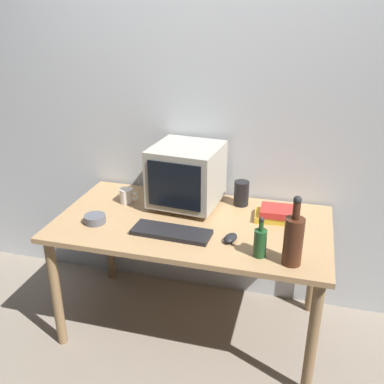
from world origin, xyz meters
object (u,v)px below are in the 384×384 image
bottle_short (260,242)px  metal_canister (241,193)px  bottle_tall (293,239)px  book_stack (276,214)px  cd_spindle (95,219)px  mug (127,196)px  crt_monitor (187,175)px  keyboard (171,232)px  computer_mouse (231,238)px

bottle_short → metal_canister: (-0.18, 0.55, -0.00)m
bottle_tall → book_stack: 0.46m
bottle_short → book_stack: bottle_short is taller
cd_spindle → mug: bearing=76.6°
crt_monitor → bottle_short: size_ratio=2.00×
keyboard → bottle_short: size_ratio=2.01×
keyboard → bottle_tall: 0.65m
computer_mouse → bottle_tall: bearing=-8.4°
computer_mouse → cd_spindle: cd_spindle is taller
crt_monitor → book_stack: bearing=-5.8°
book_stack → cd_spindle: (-0.97, -0.30, -0.01)m
bottle_short → mug: bottle_short is taller
computer_mouse → mug: mug is taller
book_stack → mug: size_ratio=2.00×
book_stack → cd_spindle: 1.01m
mug → cd_spindle: (-0.07, -0.29, -0.02)m
keyboard → mug: 0.49m
mug → bottle_tall: bearing=-22.8°
metal_canister → keyboard: bearing=-122.7°
keyboard → metal_canister: bearing=59.8°
computer_mouse → book_stack: bearing=70.3°
mug → crt_monitor: bearing=10.1°
book_stack → cd_spindle: bearing=-162.8°
bottle_short → cd_spindle: bearing=173.4°
keyboard → bottle_tall: bearing=-8.1°
crt_monitor → metal_canister: size_ratio=2.79×
computer_mouse → bottle_tall: 0.36m
bottle_tall → bottle_short: 0.16m
crt_monitor → mug: crt_monitor is taller
bottle_short → book_stack: 0.41m
crt_monitor → cd_spindle: (-0.43, -0.36, -0.17)m
book_stack → metal_canister: 0.27m
computer_mouse → mug: size_ratio=0.83×
bottle_tall → metal_canister: bottle_tall is taller
bottle_tall → bottle_short: (-0.15, 0.03, -0.05)m
bottle_tall → metal_canister: (-0.33, 0.58, -0.06)m
cd_spindle → metal_canister: size_ratio=0.80×
bottle_tall → cd_spindle: bearing=173.0°
metal_canister → crt_monitor: bearing=-164.2°
bottle_short → mug: 0.95m
mug → metal_canister: bearing=12.8°
keyboard → cd_spindle: bearing=-179.3°
mug → metal_canister: 0.69m
bottle_short → book_stack: size_ratio=0.87×
mug → metal_canister: metal_canister is taller
keyboard → computer_mouse: size_ratio=4.20×
keyboard → computer_mouse: (0.32, 0.01, 0.01)m
computer_mouse → mug: (-0.70, 0.29, 0.03)m
crt_monitor → bottle_short: (0.50, -0.46, -0.11)m
mug → cd_spindle: bearing=-103.4°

